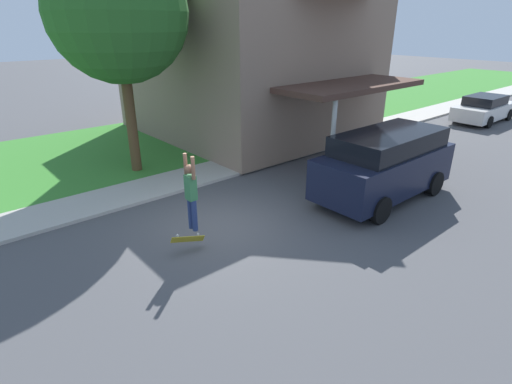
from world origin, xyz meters
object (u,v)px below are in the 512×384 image
skateboard (188,239)px  car_down_street (484,109)px  lawn_tree_near (118,12)px  suv_parked (385,164)px  skateboarder (191,192)px

skateboard → car_down_street: bearing=93.3°
lawn_tree_near → suv_parked: size_ratio=1.57×
skateboard → lawn_tree_near: bearing=165.8°
lawn_tree_near → skateboard: (5.96, -1.50, -5.05)m
lawn_tree_near → suv_parked: (7.20, 4.73, -4.23)m
suv_parked → car_down_street: bearing=100.0°
lawn_tree_near → skateboarder: lawn_tree_near is taller
car_down_street → skateboard: bearing=-86.7°
lawn_tree_near → skateboarder: (5.86, -1.27, -3.94)m
lawn_tree_near → skateboard: 7.96m
suv_parked → lawn_tree_near: bearing=-146.7°
car_down_street → skateboard: car_down_street is taller
car_down_street → skateboarder: skateboarder is taller
suv_parked → car_down_street: (-2.36, 13.41, -0.42)m
lawn_tree_near → suv_parked: 9.60m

